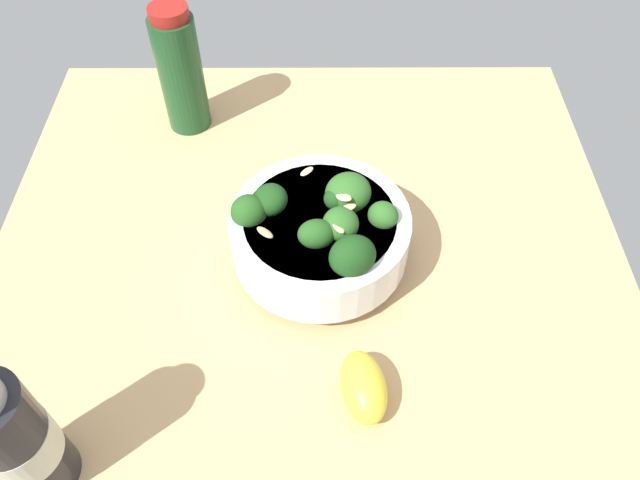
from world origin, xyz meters
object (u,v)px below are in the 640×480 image
(lemon_wedge, at_px, (364,387))
(bottle_short, at_px, (180,71))
(bowl_of_broccoli, at_px, (321,236))
(bottle_tall, at_px, (14,439))

(lemon_wedge, height_order, bottle_short, bottle_short)
(bowl_of_broccoli, relative_size, lemon_wedge, 2.67)
(bottle_tall, height_order, bottle_short, bottle_short)
(bottle_short, bearing_deg, lemon_wedge, -151.74)
(bowl_of_broccoli, bearing_deg, lemon_wedge, -166.15)
(bowl_of_broccoli, xyz_separation_m, lemon_wedge, (-0.16, -0.04, -0.03))
(lemon_wedge, bearing_deg, bowl_of_broccoli, 13.85)
(bowl_of_broccoli, relative_size, bottle_tall, 1.16)
(lemon_wedge, distance_m, bottle_tall, 0.29)
(bowl_of_broccoli, distance_m, bottle_tall, 0.33)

